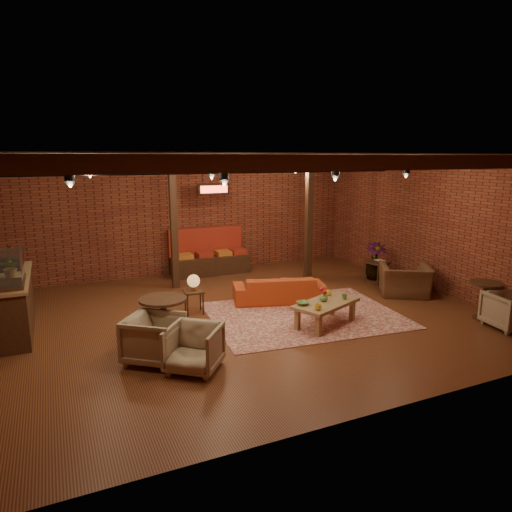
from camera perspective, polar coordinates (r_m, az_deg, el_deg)
name	(u,v)px	position (r m, az deg, el deg)	size (l,w,h in m)	color
floor	(238,317)	(9.29, -2.25, -7.60)	(10.00, 10.00, 0.00)	#401C10
ceiling	(237,155)	(8.74, -2.43, 12.54)	(10.00, 8.00, 0.02)	black
wall_back	(182,215)	(12.64, -9.18, 5.03)	(10.00, 0.02, 3.20)	maroon
wall_front	(366,294)	(5.47, 13.63, -4.61)	(10.00, 0.02, 3.20)	maroon
wall_right	(432,224)	(11.68, 21.09, 3.78)	(0.02, 8.00, 3.20)	maroon
ceiling_beams	(237,161)	(8.74, -2.42, 11.75)	(9.80, 6.40, 0.22)	#321710
ceiling_pipe	(210,171)	(10.25, -5.81, 10.48)	(0.12, 0.12, 9.60)	black
post_left	(174,223)	(11.14, -10.25, 4.03)	(0.16, 0.16, 3.20)	#321710
post_right	(309,219)	(11.89, 6.62, 4.66)	(0.16, 0.16, 3.20)	#321710
service_counter	(8,290)	(9.44, -28.59, -3.72)	(0.80, 2.50, 1.60)	#321710
plant_counter	(12,264)	(9.54, -28.17, -0.93)	(0.35, 0.39, 0.30)	#337F33
banquette	(210,256)	(12.57, -5.83, -0.01)	(2.10, 0.70, 1.00)	#A3291B
service_sign	(214,189)	(11.88, -5.32, 8.31)	(0.86, 0.06, 0.30)	#FF3A19
ceiling_spotlights	(237,173)	(8.75, -2.41, 10.31)	(6.40, 4.40, 0.28)	black
rug	(304,315)	(9.43, 6.03, -7.32)	(3.75, 2.87, 0.01)	maroon
sofa	(279,289)	(10.17, 2.87, -4.12)	(2.00, 0.78, 0.58)	#AB3A17
coffee_table	(325,305)	(8.81, 8.63, -6.03)	(1.51, 1.14, 0.72)	olive
side_table_lamp	(194,284)	(9.39, -7.80, -3.48)	(0.44, 0.44, 0.82)	#321710
round_table_left	(163,313)	(7.94, -11.50, -7.04)	(0.80, 0.80, 0.83)	#321710
armchair_a	(154,336)	(7.41, -12.62, -9.76)	(0.81, 0.75, 0.83)	#C0AF95
armchair_b	(194,346)	(7.02, -7.79, -11.08)	(0.75, 0.71, 0.78)	#C0AF95
armchair_right	(405,275)	(11.09, 18.16, -2.32)	(1.10, 0.72, 0.96)	brown
side_table_book	(377,263)	(12.00, 14.88, -0.84)	(0.61, 0.61, 0.59)	#321710
round_table_right	(485,295)	(10.08, 26.74, -4.34)	(0.64, 0.64, 0.76)	#321710
armchair_far	(510,309)	(9.80, 29.17, -5.78)	(0.75, 0.70, 0.77)	#C0AF95
plant_tall	(378,225)	(12.20, 14.95, 3.80)	(1.62, 1.62, 2.90)	#4C7F4C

